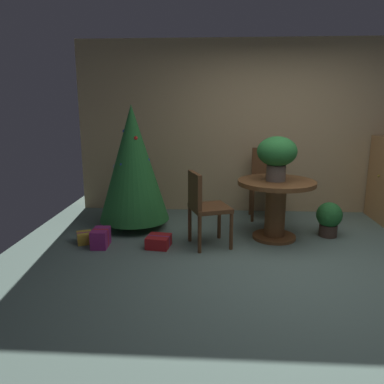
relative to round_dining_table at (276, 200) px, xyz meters
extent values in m
plane|color=slate|center=(0.13, -0.88, -0.49)|extent=(6.60, 6.60, 0.00)
cube|color=tan|center=(0.13, 1.32, 0.81)|extent=(6.00, 0.10, 2.60)
cylinder|color=brown|center=(0.00, 0.00, -0.47)|extent=(0.54, 0.54, 0.04)
cylinder|color=brown|center=(0.00, 0.00, -0.13)|extent=(0.25, 0.25, 0.65)
cylinder|color=brown|center=(0.00, 0.00, 0.23)|extent=(0.95, 0.95, 0.05)
cylinder|color=#665B51|center=(-0.02, -0.02, 0.35)|extent=(0.23, 0.23, 0.19)
ellipsoid|color=#287533|center=(-0.02, -0.02, 0.61)|extent=(0.48, 0.48, 0.36)
sphere|color=#E5A8B2|center=(0.07, 0.06, 0.66)|extent=(0.07, 0.07, 0.07)
sphere|color=#E5A8B2|center=(-0.08, 0.12, 0.68)|extent=(0.06, 0.06, 0.06)
sphere|color=#E5A8B2|center=(-0.12, 0.04, 0.62)|extent=(0.08, 0.08, 0.08)
cylinder|color=brown|center=(0.21, 0.69, -0.26)|extent=(0.04, 0.04, 0.47)
cylinder|color=brown|center=(-0.21, 0.69, -0.26)|extent=(0.04, 0.04, 0.47)
cylinder|color=brown|center=(0.21, 1.04, -0.26)|extent=(0.04, 0.04, 0.47)
cylinder|color=brown|center=(-0.21, 1.04, -0.26)|extent=(0.04, 0.04, 0.47)
cube|color=brown|center=(0.00, 0.86, 0.00)|extent=(0.47, 0.40, 0.05)
cube|color=brown|center=(0.00, 1.04, 0.28)|extent=(0.42, 0.05, 0.51)
cylinder|color=brown|center=(-0.70, -0.04, -0.27)|extent=(0.04, 0.04, 0.44)
cylinder|color=brown|center=(-0.56, -0.42, -0.27)|extent=(0.04, 0.04, 0.44)
cylinder|color=brown|center=(-1.06, -0.17, -0.27)|extent=(0.04, 0.04, 0.44)
cylinder|color=brown|center=(-0.92, -0.55, -0.27)|extent=(0.04, 0.04, 0.44)
cube|color=brown|center=(-0.81, -0.29, -0.03)|extent=(0.55, 0.56, 0.05)
cube|color=brown|center=(-0.99, -0.36, 0.20)|extent=(0.18, 0.39, 0.41)
cylinder|color=brown|center=(-1.85, 0.33, -0.43)|extent=(0.10, 0.10, 0.12)
cone|color=#287533|center=(-1.85, 0.33, 0.39)|extent=(0.94, 0.94, 1.54)
sphere|color=red|center=(-1.78, 0.23, 0.74)|extent=(0.05, 0.05, 0.05)
sphere|color=silver|center=(-2.09, 0.36, 0.34)|extent=(0.07, 0.07, 0.07)
sphere|color=#2D51A8|center=(-1.94, 0.31, 0.82)|extent=(0.05, 0.05, 0.05)
sphere|color=#2D51A8|center=(-1.65, 0.33, 0.44)|extent=(0.05, 0.05, 0.05)
sphere|color=#2D51A8|center=(-1.95, 0.15, 0.40)|extent=(0.06, 0.06, 0.06)
sphere|color=#2D51A8|center=(-1.81, 0.12, 0.37)|extent=(0.05, 0.05, 0.05)
cube|color=red|center=(-1.41, -0.40, -0.42)|extent=(0.30, 0.30, 0.14)
cube|color=#9E287A|center=(-1.41, -0.40, -0.42)|extent=(0.27, 0.06, 0.14)
cube|color=#9E287A|center=(-2.10, -0.42, -0.39)|extent=(0.19, 0.30, 0.21)
cube|color=red|center=(-2.10, -0.42, -0.39)|extent=(0.19, 0.04, 0.22)
cube|color=gold|center=(-2.34, -0.32, -0.43)|extent=(0.24, 0.25, 0.13)
cube|color=#9E287A|center=(-2.34, -0.32, -0.43)|extent=(0.17, 0.10, 0.13)
sphere|color=#B29338|center=(1.55, 0.82, 0.17)|extent=(0.04, 0.04, 0.04)
cylinder|color=#4C382D|center=(0.70, 0.12, -0.42)|extent=(0.23, 0.23, 0.15)
sphere|color=#287533|center=(0.70, 0.12, -0.21)|extent=(0.32, 0.32, 0.32)
camera|label=1|loc=(-0.75, -4.63, 1.17)|focal=35.71mm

